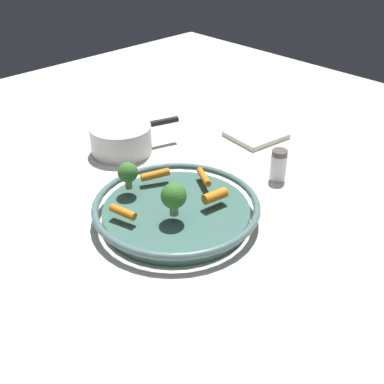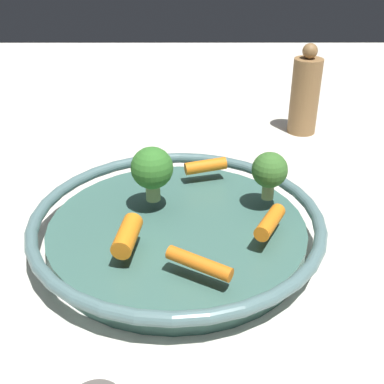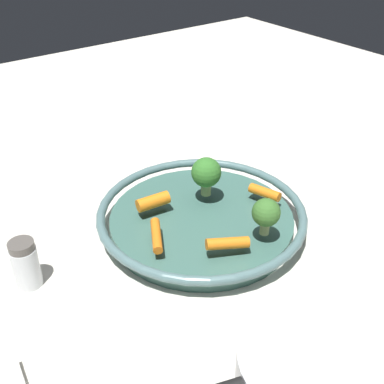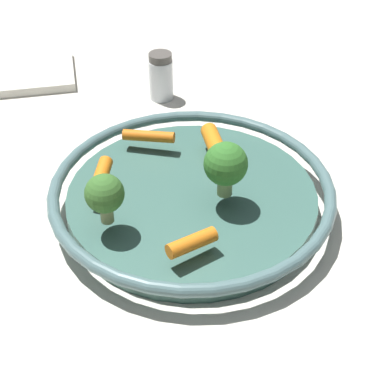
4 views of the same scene
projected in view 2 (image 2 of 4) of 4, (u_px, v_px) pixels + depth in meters
name	position (u px, v px, depth m)	size (l,w,h in m)	color
ground_plane	(177.00, 243.00, 0.58)	(2.10, 2.10, 0.00)	silver
serving_bowl	(177.00, 227.00, 0.57)	(0.34, 0.34, 0.04)	#3D665B
baby_carrot_back	(199.00, 263.00, 0.47)	(0.01, 0.01, 0.07)	orange
baby_carrot_center	(127.00, 236.00, 0.50)	(0.02, 0.02, 0.05)	orange
baby_carrot_right	(270.00, 222.00, 0.53)	(0.02, 0.02, 0.06)	orange
baby_carrot_left	(206.00, 166.00, 0.65)	(0.02, 0.02, 0.06)	orange
broccoli_floret_edge	(152.00, 169.00, 0.57)	(0.05, 0.05, 0.07)	#98A866
broccoli_floret_small	(270.00, 171.00, 0.57)	(0.04, 0.04, 0.06)	tan
pepper_mill	(305.00, 94.00, 0.85)	(0.05, 0.05, 0.16)	olive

